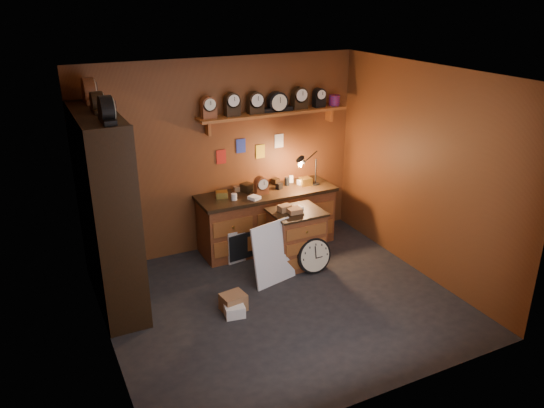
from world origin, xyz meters
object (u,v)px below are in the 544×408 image
(workbench, at_px, (267,216))
(low_cabinet, at_px, (296,236))
(shelving_unit, at_px, (103,203))
(big_round_clock, at_px, (314,256))

(workbench, distance_m, low_cabinet, 0.69)
(workbench, bearing_deg, shelving_unit, -167.84)
(workbench, bearing_deg, low_cabinet, -80.66)
(low_cabinet, distance_m, big_round_clock, 0.37)
(shelving_unit, distance_m, low_cabinet, 2.55)
(big_round_clock, bearing_deg, low_cabinet, 109.93)
(shelving_unit, height_order, big_round_clock, shelving_unit)
(low_cabinet, bearing_deg, shelving_unit, 175.22)
(workbench, distance_m, big_round_clock, 1.03)
(low_cabinet, bearing_deg, big_round_clock, -70.38)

